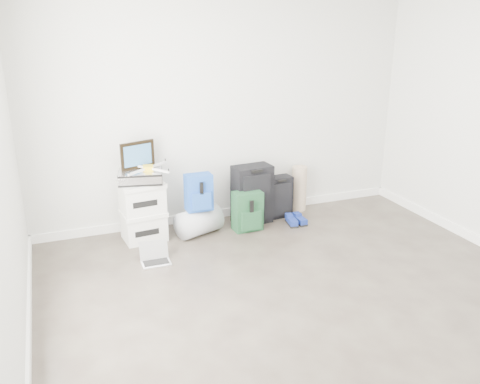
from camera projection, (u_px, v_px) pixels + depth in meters
name	position (u px, v px, depth m)	size (l,w,h in m)	color
ground	(332.00, 325.00, 4.02)	(5.00, 5.00, 0.00)	#322924
room_envelope	(346.00, 108.00, 3.47)	(4.52, 5.02, 2.71)	silver
boxes_stack	(143.00, 211.00, 5.48)	(0.49, 0.41, 0.65)	silver
briefcase	(141.00, 176.00, 5.35)	(0.44, 0.33, 0.13)	#B2B2B7
painting	(138.00, 155.00, 5.37)	(0.38, 0.14, 0.29)	black
drone	(148.00, 168.00, 5.33)	(0.48, 0.48, 0.05)	yellow
duffel_bag	(199.00, 221.00, 5.66)	(0.30, 0.30, 0.49)	#9B9FA3
blue_backpack	(199.00, 193.00, 5.52)	(0.29, 0.21, 0.40)	#184A9D
large_suitcase	(252.00, 195.00, 5.93)	(0.46, 0.32, 0.69)	black
green_backpack	(248.00, 212.00, 5.75)	(0.33, 0.25, 0.45)	#163D21
carry_on	(278.00, 197.00, 6.12)	(0.33, 0.23, 0.51)	black
shoes	(296.00, 221.00, 5.97)	(0.22, 0.25, 0.08)	black
rolled_rug	(299.00, 188.00, 6.34)	(0.18, 0.18, 0.56)	tan
laptop	(155.00, 257.00, 5.05)	(0.29, 0.21, 0.20)	silver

